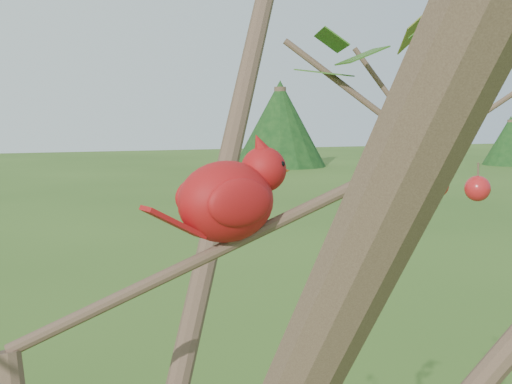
% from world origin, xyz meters
% --- Properties ---
extents(crabapple_tree, '(2.35, 2.05, 2.95)m').
position_xyz_m(crabapple_tree, '(0.03, -0.02, 2.12)').
color(crabapple_tree, '#453125').
rests_on(crabapple_tree, ground).
extents(cardinal, '(0.23, 0.14, 0.16)m').
position_xyz_m(cardinal, '(0.25, 0.08, 2.14)').
color(cardinal, '#A50E17').
rests_on(cardinal, ground).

